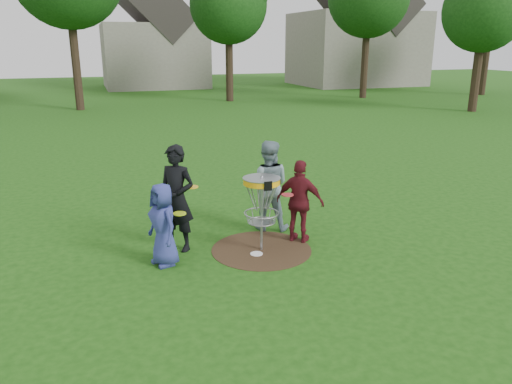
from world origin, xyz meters
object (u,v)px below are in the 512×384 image
object	(u,v)px
player_blue	(163,225)
player_grey	(268,185)
player_maroon	(300,202)
disc_golf_basket	(262,196)
player_black	(177,199)

from	to	relation	value
player_blue	player_grey	bearing A→B (deg)	94.85
player_blue	player_maroon	bearing A→B (deg)	74.47
disc_golf_basket	player_black	bearing A→B (deg)	159.13
player_grey	player_maroon	size ratio (longest dim) A/B	1.15
player_blue	player_maroon	world-z (taller)	player_maroon
player_black	player_maroon	bearing A→B (deg)	32.22
player_blue	disc_golf_basket	bearing A→B (deg)	71.06
player_grey	disc_golf_basket	bearing A→B (deg)	88.05
player_blue	player_grey	xyz separation A→B (m)	(2.20, 1.01, 0.19)
player_maroon	player_grey	bearing A→B (deg)	-25.02
player_blue	player_black	distance (m)	0.70
player_grey	disc_golf_basket	world-z (taller)	player_grey
disc_golf_basket	player_blue	bearing A→B (deg)	-179.13
player_blue	disc_golf_basket	world-z (taller)	player_blue
player_maroon	player_black	bearing A→B (deg)	33.57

